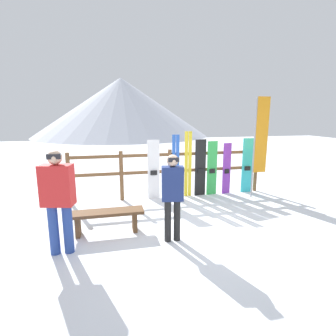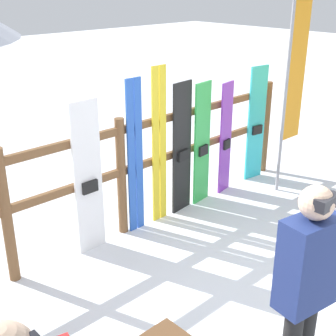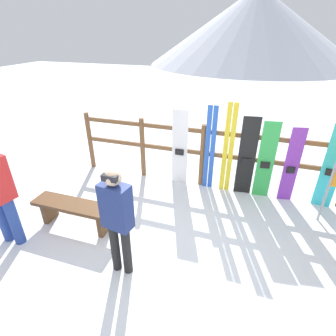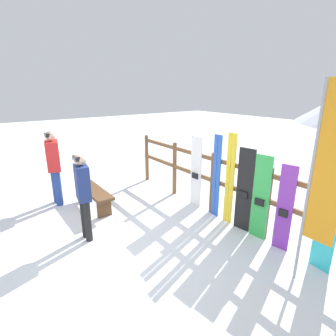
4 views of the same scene
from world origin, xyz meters
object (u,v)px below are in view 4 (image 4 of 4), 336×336
snowboard_cyan (328,221)px  snowboard_black_stripe (244,191)px  snowboard_purple (285,209)px  person_navy (83,190)px  bench (94,194)px  rental_flag (323,174)px  snowboard_white (196,172)px  ski_pair_yellow (230,179)px  person_red (54,163)px  ski_pair_blue (216,177)px  snowboard_green (261,198)px

snowboard_cyan → snowboard_black_stripe: bearing=-180.0°
snowboard_purple → snowboard_cyan: (0.63, 0.00, 0.06)m
person_navy → snowboard_purple: person_navy is taller
bench → rental_flag: bearing=19.3°
snowboard_white → snowboard_purple: size_ratio=1.09×
ski_pair_yellow → snowboard_cyan: ski_pair_yellow is taller
person_red → ski_pair_blue: ski_pair_blue is taller
bench → person_navy: (1.13, -0.58, 0.58)m
person_red → rental_flag: 5.10m
person_red → snowboard_black_stripe: (3.23, 2.46, -0.19)m
bench → rental_flag: (3.96, 1.39, 1.23)m
ski_pair_yellow → rental_flag: rental_flag is taller
ski_pair_blue → person_navy: bearing=-105.9°
person_red → snowboard_purple: (4.01, 2.46, -0.25)m
person_red → snowboard_cyan: size_ratio=1.07×
snowboard_cyan → snowboard_green: bearing=-180.0°
snowboard_white → snowboard_green: 1.64m
ski_pair_yellow → ski_pair_blue: bearing=180.0°
person_navy → snowboard_purple: size_ratio=1.08×
ski_pair_blue → snowboard_cyan: bearing=-0.1°
ski_pair_blue → snowboard_black_stripe: (0.70, -0.00, -0.07)m
snowboard_green → snowboard_purple: (0.44, -0.00, -0.03)m
ski_pair_yellow → snowboard_cyan: size_ratio=1.14×
snowboard_white → person_red: bearing=-128.1°
person_navy → ski_pair_yellow: 2.66m
rental_flag → bench: bearing=-160.7°
ski_pair_blue → snowboard_cyan: (2.11, -0.00, -0.07)m
person_navy → snowboard_purple: 3.28m
bench → snowboard_black_stripe: size_ratio=0.89×
person_red → person_navy: bearing=0.4°
snowboard_green → rental_flag: 1.44m
snowboard_white → snowboard_green: snowboard_white is taller
ski_pair_blue → ski_pair_yellow: (0.34, 0.00, 0.04)m
person_navy → snowboard_black_stripe: size_ratio=0.99×
snowboard_white → snowboard_cyan: snowboard_white is taller
ski_pair_yellow → snowboard_cyan: (1.76, -0.00, -0.11)m
snowboard_white → snowboard_purple: snowboard_white is taller
snowboard_purple → rental_flag: (0.65, -0.48, 0.84)m
person_red → snowboard_white: size_ratio=1.07×
bench → snowboard_white: bearing=56.7°
snowboard_black_stripe → ski_pair_blue: bearing=179.7°
snowboard_white → snowboard_black_stripe: size_ratio=1.01×
ski_pair_blue → person_red: bearing=-135.8°
person_navy → ski_pair_yellow: size_ratio=0.87×
person_red → ski_pair_blue: 3.53m
bench → snowboard_cyan: 4.38m
snowboard_black_stripe → snowboard_green: size_ratio=1.04×
ski_pair_blue → rental_flag: 2.30m
bench → ski_pair_blue: size_ratio=0.82×
ski_pair_blue → snowboard_purple: size_ratio=1.18×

